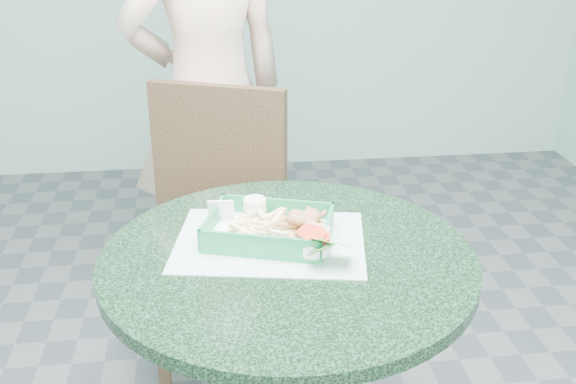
{
  "coord_description": "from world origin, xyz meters",
  "views": [
    {
      "loc": [
        -0.15,
        -1.26,
        1.48
      ],
      "look_at": [
        0.01,
        0.1,
        0.87
      ],
      "focal_mm": 42.0,
      "sensor_mm": 36.0,
      "label": 1
    }
  ],
  "objects": [
    {
      "name": "cafe_table",
      "position": [
        0.0,
        0.0,
        0.58
      ],
      "size": [
        0.81,
        0.81,
        0.75
      ],
      "color": "black",
      "rests_on": "floor"
    },
    {
      "name": "dining_chair",
      "position": [
        -0.13,
        0.71,
        0.53
      ],
      "size": [
        0.46,
        0.46,
        0.93
      ],
      "rotation": [
        0.0,
        0.0,
        -0.38
      ],
      "color": "black",
      "rests_on": "floor"
    },
    {
      "name": "diner_person",
      "position": [
        -0.15,
        1.05,
        0.93
      ],
      "size": [
        0.79,
        0.66,
        1.86
      ],
      "primitive_type": "imported",
      "rotation": [
        0.0,
        0.0,
        3.51
      ],
      "color": "beige",
      "rests_on": "floor"
    },
    {
      "name": "placemat",
      "position": [
        -0.03,
        0.06,
        0.75
      ],
      "size": [
        0.46,
        0.38,
        0.0
      ],
      "primitive_type": "cube",
      "rotation": [
        0.0,
        0.0,
        -0.18
      ],
      "color": "#ADC9C7",
      "rests_on": "cafe_table"
    },
    {
      "name": "food_basket",
      "position": [
        -0.03,
        0.07,
        0.77
      ],
      "size": [
        0.27,
        0.2,
        0.05
      ],
      "rotation": [
        0.0,
        0.0,
        -0.31
      ],
      "color": "#1B834B",
      "rests_on": "placemat"
    },
    {
      "name": "crab_sandwich",
      "position": [
        0.05,
        0.07,
        0.8
      ],
      "size": [
        0.11,
        0.11,
        0.07
      ],
      "rotation": [
        0.0,
        0.0,
        0.32
      ],
      "color": "tan",
      "rests_on": "food_basket"
    },
    {
      "name": "fries_pile",
      "position": [
        -0.06,
        0.07,
        0.79
      ],
      "size": [
        0.14,
        0.15,
        0.05
      ],
      "primitive_type": null,
      "rotation": [
        0.0,
        0.0,
        -0.1
      ],
      "color": "#F5D796",
      "rests_on": "food_basket"
    },
    {
      "name": "sauce_ramekin",
      "position": [
        -0.08,
        0.15,
        0.8
      ],
      "size": [
        0.05,
        0.05,
        0.03
      ],
      "rotation": [
        0.0,
        0.0,
        -0.22
      ],
      "color": "white",
      "rests_on": "food_basket"
    },
    {
      "name": "garnish_cup",
      "position": [
        0.08,
        -0.0,
        0.79
      ],
      "size": [
        0.11,
        0.11,
        0.04
      ],
      "rotation": [
        0.0,
        0.0,
        -0.43
      ],
      "color": "silver",
      "rests_on": "food_basket"
    }
  ]
}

